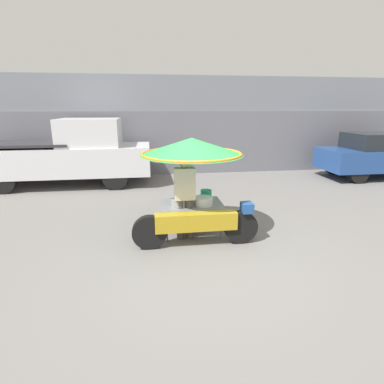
# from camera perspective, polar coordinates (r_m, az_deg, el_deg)

# --- Properties ---
(ground_plane) EXTENTS (36.00, 36.00, 0.00)m
(ground_plane) POSITION_cam_1_polar(r_m,az_deg,el_deg) (5.25, 3.21, -12.02)
(ground_plane) COLOR slate
(shopfront_building) EXTENTS (28.00, 2.06, 3.55)m
(shopfront_building) POSITION_cam_1_polar(r_m,az_deg,el_deg) (12.25, -3.83, 12.62)
(shopfront_building) COLOR gray
(shopfront_building) RESTS_ON ground
(vendor_motorcycle_cart) EXTENTS (2.30, 1.94, 1.91)m
(vendor_motorcycle_cart) POSITION_cam_1_polar(r_m,az_deg,el_deg) (5.63, 0.11, 5.82)
(vendor_motorcycle_cart) COLOR black
(vendor_motorcycle_cart) RESTS_ON ground
(vendor_person) EXTENTS (0.38, 0.22, 1.60)m
(vendor_person) POSITION_cam_1_polar(r_m,az_deg,el_deg) (5.59, -1.40, -0.33)
(vendor_person) COLOR #4C473D
(vendor_person) RESTS_ON ground
(parked_car) EXTENTS (4.17, 1.69, 1.59)m
(parked_car) POSITION_cam_1_polar(r_m,az_deg,el_deg) (12.64, 32.08, 5.99)
(parked_car) COLOR black
(parked_car) RESTS_ON ground
(pickup_truck) EXTENTS (5.37, 1.79, 2.11)m
(pickup_truck) POSITION_cam_1_polar(r_m,az_deg,el_deg) (10.37, -22.35, 6.65)
(pickup_truck) COLOR black
(pickup_truck) RESTS_ON ground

